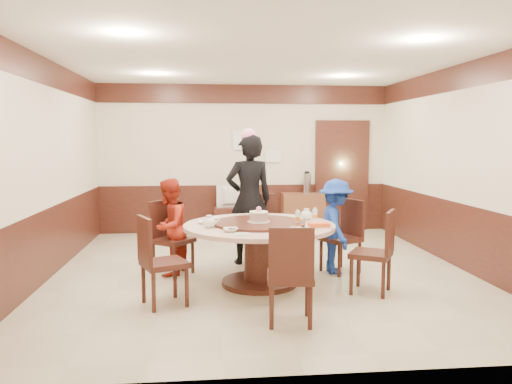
{
  "coord_description": "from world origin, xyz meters",
  "views": [
    {
      "loc": [
        -0.73,
        -6.54,
        1.77
      ],
      "look_at": [
        -0.1,
        -0.21,
        1.1
      ],
      "focal_mm": 35.0,
      "sensor_mm": 36.0,
      "label": 1
    }
  ],
  "objects": [
    {
      "name": "room",
      "position": [
        0.01,
        0.01,
        1.08
      ],
      "size": [
        6.0,
        6.04,
        2.84
      ],
      "color": "#C1B79A",
      "rests_on": "ground"
    },
    {
      "name": "banquet_table",
      "position": [
        -0.1,
        -0.61,
        0.53
      ],
      "size": [
        1.83,
        1.83,
        0.78
      ],
      "color": "#3A1912",
      "rests_on": "ground"
    },
    {
      "name": "chair_0",
      "position": [
        1.07,
        -0.12,
        0.3
      ],
      "size": [
        0.6,
        0.59,
        0.97
      ],
      "rotation": [
        0.0,
        0.0,
        2.04
      ],
      "color": "#3A1912",
      "rests_on": "ground"
    },
    {
      "name": "chair_1",
      "position": [
        0.07,
        0.63,
        0.3
      ],
      "size": [
        0.45,
        0.46,
        0.97
      ],
      "rotation": [
        0.0,
        0.0,
        3.12
      ],
      "color": "#3A1912",
      "rests_on": "ground"
    },
    {
      "name": "chair_2",
      "position": [
        -1.19,
        -0.02,
        0.3
      ],
      "size": [
        0.62,
        0.62,
        0.97
      ],
      "rotation": [
        0.0,
        0.0,
        4.05
      ],
      "color": "#3A1912",
      "rests_on": "ground"
    },
    {
      "name": "chair_3",
      "position": [
        -1.21,
        -1.27,
        0.3
      ],
      "size": [
        0.58,
        0.58,
        0.97
      ],
      "rotation": [
        0.0,
        0.0,
        5.12
      ],
      "color": "#3A1912",
      "rests_on": "ground"
    },
    {
      "name": "chair_4",
      "position": [
        0.06,
        -1.93,
        0.3
      ],
      "size": [
        0.49,
        0.5,
        0.97
      ],
      "rotation": [
        0.0,
        0.0,
        6.16
      ],
      "color": "#3A1912",
      "rests_on": "ground"
    },
    {
      "name": "chair_5",
      "position": [
        1.17,
        -1.07,
        0.3
      ],
      "size": [
        0.6,
        0.6,
        0.97
      ],
      "rotation": [
        0.0,
        0.0,
        7.33
      ],
      "color": "#3A1912",
      "rests_on": "ground"
    },
    {
      "name": "person_standing",
      "position": [
        -0.13,
        0.48,
        0.92
      ],
      "size": [
        0.74,
        0.55,
        1.84
      ],
      "primitive_type": "imported",
      "rotation": [
        0.0,
        0.0,
        3.32
      ],
      "color": "black",
      "rests_on": "ground"
    },
    {
      "name": "person_red",
      "position": [
        -1.22,
        -0.04,
        0.63
      ],
      "size": [
        0.66,
        0.74,
        1.27
      ],
      "primitive_type": "imported",
      "rotation": [
        0.0,
        0.0,
        4.38
      ],
      "color": "#A12515",
      "rests_on": "ground"
    },
    {
      "name": "person_blue",
      "position": [
        0.97,
        -0.16,
        0.63
      ],
      "size": [
        0.48,
        0.82,
        1.25
      ],
      "primitive_type": "imported",
      "rotation": [
        0.0,
        0.0,
        1.55
      ],
      "color": "navy",
      "rests_on": "ground"
    },
    {
      "name": "birthday_cake",
      "position": [
        -0.11,
        -0.63,
        0.84
      ],
      "size": [
        0.27,
        0.27,
        0.19
      ],
      "color": "white",
      "rests_on": "banquet_table"
    },
    {
      "name": "teapot_left",
      "position": [
        -0.7,
        -0.8,
        0.81
      ],
      "size": [
        0.17,
        0.15,
        0.13
      ],
      "primitive_type": "ellipsoid",
      "color": "white",
      "rests_on": "banquet_table"
    },
    {
      "name": "teapot_right",
      "position": [
        0.54,
        -0.34,
        0.81
      ],
      "size": [
        0.17,
        0.15,
        0.13
      ],
      "primitive_type": "ellipsoid",
      "color": "white",
      "rests_on": "banquet_table"
    },
    {
      "name": "bowl_0",
      "position": [
        -0.65,
        -0.28,
        0.77
      ],
      "size": [
        0.16,
        0.16,
        0.04
      ],
      "primitive_type": "imported",
      "color": "white",
      "rests_on": "banquet_table"
    },
    {
      "name": "bowl_1",
      "position": [
        0.26,
        -1.13,
        0.77
      ],
      "size": [
        0.15,
        0.15,
        0.05
      ],
      "primitive_type": "imported",
      "color": "white",
      "rests_on": "banquet_table"
    },
    {
      "name": "bowl_2",
      "position": [
        -0.47,
        -1.08,
        0.77
      ],
      "size": [
        0.17,
        0.17,
        0.04
      ],
      "primitive_type": "imported",
      "color": "white",
      "rests_on": "banquet_table"
    },
    {
      "name": "bowl_3",
      "position": [
        0.56,
        -0.75,
        0.77
      ],
      "size": [
        0.13,
        0.13,
        0.04
      ],
      "primitive_type": "imported",
      "color": "white",
      "rests_on": "banquet_table"
    },
    {
      "name": "bowl_4",
      "position": [
        -0.77,
        -0.52,
        0.77
      ],
      "size": [
        0.15,
        0.15,
        0.04
      ],
      "primitive_type": "imported",
      "color": "white",
      "rests_on": "banquet_table"
    },
    {
      "name": "saucer_near",
      "position": [
        -0.35,
        -1.26,
        0.76
      ],
      "size": [
        0.18,
        0.18,
        0.01
      ],
      "primitive_type": "cylinder",
      "color": "white",
      "rests_on": "banquet_table"
    },
    {
      "name": "saucer_far",
      "position": [
        0.35,
        -0.11,
        0.76
      ],
      "size": [
        0.18,
        0.18,
        0.01
      ],
      "primitive_type": "cylinder",
      "color": "white",
      "rests_on": "banquet_table"
    },
    {
      "name": "shrimp_platter",
      "position": [
        0.56,
        -0.96,
        0.78
      ],
      "size": [
        0.3,
        0.2,
        0.06
      ],
      "color": "white",
      "rests_on": "banquet_table"
    },
    {
      "name": "bottle_0",
      "position": [
        0.36,
        -0.68,
        0.83
      ],
      "size": [
        0.06,
        0.06,
        0.16
      ],
      "primitive_type": "cylinder",
      "color": "white",
      "rests_on": "banquet_table"
    },
    {
      "name": "bottle_1",
      "position": [
        0.61,
        -0.52,
        0.83
      ],
      "size": [
        0.06,
        0.06,
        0.16
      ],
      "primitive_type": "cylinder",
      "color": "white",
      "rests_on": "banquet_table"
    },
    {
      "name": "tv_stand",
      "position": [
        -0.17,
        2.75,
        0.25
      ],
      "size": [
        0.85,
        0.45,
        0.5
      ],
      "primitive_type": "cube",
      "color": "#3A1912",
      "rests_on": "ground"
    },
    {
      "name": "television",
      "position": [
        -0.17,
        2.75,
        0.71
      ],
      "size": [
        0.74,
        0.19,
        0.43
      ],
      "primitive_type": "imported",
      "rotation": [
        0.0,
        0.0,
        3.27
      ],
      "color": "gray",
      "rests_on": "tv_stand"
    },
    {
      "name": "side_cabinet",
      "position": [
        1.1,
        2.78,
        0.38
      ],
      "size": [
        0.8,
        0.4,
        0.75
      ],
      "primitive_type": "cube",
      "color": "brown",
      "rests_on": "ground"
    },
    {
      "name": "thermos",
      "position": [
        1.18,
        2.78,
        0.94
      ],
      "size": [
        0.15,
        0.15,
        0.38
      ],
      "primitive_type": "cylinder",
      "color": "silver",
      "rests_on": "side_cabinet"
    },
    {
      "name": "notice_left",
      "position": [
        -0.1,
        2.96,
        1.75
      ],
      "size": [
        0.25,
        0.0,
        0.35
      ],
      "primitive_type": "cube",
      "color": "white",
      "rests_on": "room"
    },
    {
      "name": "notice_right",
      "position": [
        0.55,
        2.96,
        1.45
      ],
      "size": [
        0.3,
        0.0,
        0.22
      ],
      "primitive_type": "cube",
      "color": "white",
      "rests_on": "room"
    }
  ]
}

